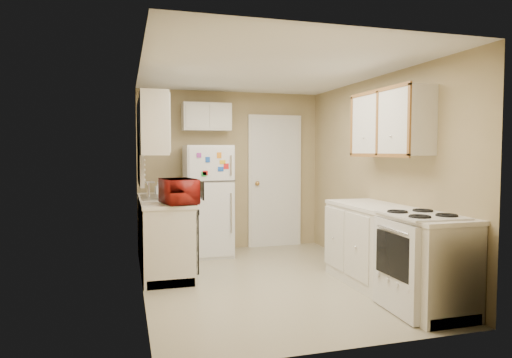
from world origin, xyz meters
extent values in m
plane|color=#BBB294|center=(0.00, 0.00, 0.00)|extent=(3.80, 3.80, 0.00)
plane|color=white|center=(0.00, 0.00, 2.40)|extent=(3.80, 3.80, 0.00)
plane|color=tan|center=(-1.40, 0.00, 1.20)|extent=(3.80, 3.80, 0.00)
plane|color=tan|center=(1.40, 0.00, 1.20)|extent=(3.80, 3.80, 0.00)
plane|color=tan|center=(0.00, 1.90, 1.20)|extent=(2.80, 2.80, 0.00)
plane|color=tan|center=(0.00, -1.90, 1.20)|extent=(2.80, 2.80, 0.00)
cube|color=silver|center=(-1.10, 0.90, 0.45)|extent=(0.60, 1.80, 0.90)
cube|color=black|center=(-0.81, 0.30, 0.49)|extent=(0.03, 0.58, 0.72)
cube|color=gray|center=(-1.10, 1.05, 0.86)|extent=(0.54, 0.74, 0.16)
imported|color=maroon|center=(-0.98, 0.24, 1.05)|extent=(0.55, 0.37, 0.34)
imported|color=white|center=(-1.13, 1.50, 1.00)|extent=(0.09, 0.09, 0.17)
cube|color=silver|center=(-1.36, 1.05, 1.60)|extent=(0.10, 0.98, 1.08)
cube|color=silver|center=(-1.25, 0.22, 1.80)|extent=(0.30, 0.45, 0.70)
cube|color=silver|center=(-0.43, 1.51, 0.79)|extent=(0.66, 0.64, 1.58)
cube|color=silver|center=(-0.40, 1.75, 2.00)|extent=(0.70, 0.30, 0.40)
cube|color=silver|center=(0.70, 1.86, 1.02)|extent=(0.86, 0.06, 2.08)
cube|color=silver|center=(1.10, -0.80, 0.45)|extent=(0.60, 2.00, 0.90)
cube|color=silver|center=(1.05, -1.35, 0.43)|extent=(0.61, 0.74, 0.87)
cube|color=silver|center=(1.25, -0.50, 1.80)|extent=(0.30, 1.20, 0.70)
camera|label=1|loc=(-1.57, -4.93, 1.49)|focal=32.00mm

